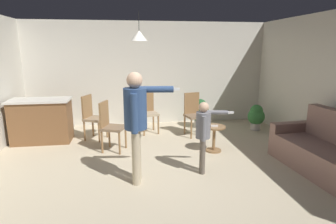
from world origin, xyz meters
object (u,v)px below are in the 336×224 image
(side_table_by_couch, at_px, (214,135))
(potted_plant_corner, at_px, (256,116))
(dining_chair_spare, at_px, (110,124))
(potted_plant_by_wall, at_px, (200,112))
(couch_floral, at_px, (325,152))
(dining_chair_near_wall, at_px, (148,110))
(person_adult, at_px, (136,116))
(dining_chair_by_counter, at_px, (92,116))
(person_child, at_px, (204,130))
(kitchen_counter, at_px, (42,121))
(spare_remote_on_table, at_px, (215,126))
(dining_chair_centre_back, at_px, (194,112))

(side_table_by_couch, relative_size, potted_plant_corner, 0.81)
(dining_chair_spare, bearing_deg, potted_plant_by_wall, 141.45)
(couch_floral, xyz_separation_m, dining_chair_near_wall, (-2.76, 2.64, 0.21))
(person_adult, distance_m, dining_chair_near_wall, 2.64)
(side_table_by_couch, xyz_separation_m, dining_chair_by_counter, (-2.48, 1.14, 0.22))
(person_adult, xyz_separation_m, person_child, (1.08, 0.17, -0.31))
(person_child, height_order, dining_chair_near_wall, person_child)
(dining_chair_spare, height_order, potted_plant_by_wall, dining_chair_spare)
(person_child, xyz_separation_m, dining_chair_spare, (-1.57, 1.26, -0.19))
(person_child, bearing_deg, potted_plant_by_wall, 178.11)
(kitchen_counter, xyz_separation_m, potted_plant_by_wall, (3.71, 0.62, -0.07))
(kitchen_counter, distance_m, spare_remote_on_table, 3.72)
(potted_plant_by_wall, bearing_deg, dining_chair_near_wall, -170.30)
(side_table_by_couch, height_order, person_child, person_child)
(person_child, xyz_separation_m, potted_plant_by_wall, (0.64, 2.63, -0.33))
(potted_plant_corner, bearing_deg, side_table_by_couch, -139.33)
(person_adult, bearing_deg, dining_chair_near_wall, 178.55)
(person_adult, bearing_deg, dining_chair_by_counter, -151.14)
(couch_floral, relative_size, dining_chair_centre_back, 1.86)
(couch_floral, relative_size, dining_chair_near_wall, 1.86)
(person_child, xyz_separation_m, potted_plant_corner, (1.99, 2.21, -0.39))
(potted_plant_by_wall, distance_m, spare_remote_on_table, 1.79)
(person_adult, bearing_deg, potted_plant_by_wall, 154.80)
(side_table_by_couch, relative_size, person_child, 0.44)
(couch_floral, relative_size, kitchen_counter, 1.47)
(dining_chair_by_counter, bearing_deg, dining_chair_spare, 52.47)
(person_child, distance_m, potted_plant_corner, 2.99)
(couch_floral, bearing_deg, potted_plant_by_wall, 21.88)
(dining_chair_by_counter, height_order, potted_plant_corner, dining_chair_by_counter)
(dining_chair_spare, xyz_separation_m, potted_plant_by_wall, (2.21, 1.38, -0.14))
(side_table_by_couch, xyz_separation_m, spare_remote_on_table, (-0.01, -0.05, 0.21))
(person_child, relative_size, spare_remote_on_table, 9.17)
(dining_chair_spare, distance_m, potted_plant_corner, 3.68)
(dining_chair_spare, bearing_deg, potted_plant_corner, 124.45)
(dining_chair_near_wall, bearing_deg, person_adult, 68.37)
(kitchen_counter, relative_size, dining_chair_centre_back, 1.26)
(couch_floral, xyz_separation_m, spare_remote_on_table, (-1.57, 1.09, 0.21))
(dining_chair_spare, bearing_deg, side_table_by_couch, 99.78)
(side_table_by_couch, xyz_separation_m, person_child, (-0.47, -0.91, 0.41))
(person_child, relative_size, dining_chair_by_counter, 1.19)
(kitchen_counter, height_order, side_table_by_couch, kitchen_counter)
(side_table_by_couch, bearing_deg, dining_chair_near_wall, 128.88)
(dining_chair_near_wall, height_order, potted_plant_corner, dining_chair_near_wall)
(kitchen_counter, height_order, dining_chair_by_counter, dining_chair_by_counter)
(person_adult, relative_size, potted_plant_by_wall, 2.27)
(person_adult, height_order, dining_chair_by_counter, person_adult)
(side_table_by_couch, relative_size, person_adult, 0.31)
(dining_chair_centre_back, xyz_separation_m, potted_plant_corner, (1.66, 0.18, -0.19))
(couch_floral, xyz_separation_m, person_adult, (-3.11, 0.07, 0.72))
(person_child, bearing_deg, dining_chair_centre_back, -177.32)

